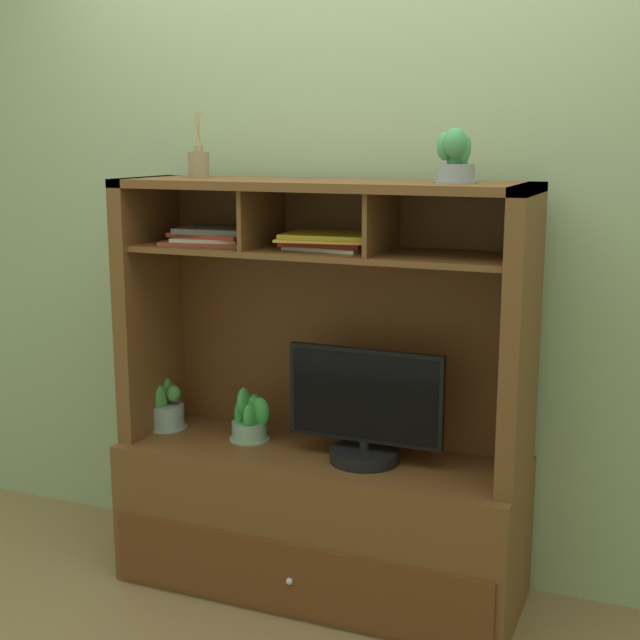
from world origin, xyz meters
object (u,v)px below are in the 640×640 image
(media_console, at_px, (321,473))
(magazine_stack_centre, at_px, (215,236))
(potted_orchid, at_px, (250,419))
(magazine_stack_left, at_px, (328,240))
(potted_fern, at_px, (166,410))
(tv_monitor, at_px, (365,414))
(potted_succulent, at_px, (456,159))
(diffuser_bottle, at_px, (199,164))

(media_console, xyz_separation_m, magazine_stack_centre, (-0.42, 0.01, 0.84))
(potted_orchid, bearing_deg, magazine_stack_centre, 177.46)
(potted_orchid, height_order, magazine_stack_left, magazine_stack_left)
(potted_fern, distance_m, magazine_stack_centre, 0.72)
(tv_monitor, distance_m, potted_succulent, 0.91)
(media_console, height_order, magazine_stack_centre, media_console)
(potted_orchid, distance_m, diffuser_bottle, 0.95)
(magazine_stack_centre, distance_m, potted_succulent, 0.94)
(potted_succulent, bearing_deg, magazine_stack_centre, 177.28)
(diffuser_bottle, bearing_deg, potted_fern, 176.48)
(diffuser_bottle, bearing_deg, tv_monitor, -3.34)
(potted_orchid, xyz_separation_m, magazine_stack_centre, (-0.13, 0.01, 0.67))
(tv_monitor, bearing_deg, magazine_stack_left, 163.80)
(magazine_stack_centre, distance_m, diffuser_bottle, 0.26)
(tv_monitor, bearing_deg, magazine_stack_centre, 174.88)
(potted_orchid, relative_size, magazine_stack_left, 0.59)
(tv_monitor, bearing_deg, potted_fern, 176.62)
(diffuser_bottle, bearing_deg, potted_orchid, 3.09)
(potted_succulent, bearing_deg, diffuser_bottle, 178.39)
(tv_monitor, relative_size, diffuser_bottle, 2.37)
(magazine_stack_left, height_order, diffuser_bottle, diffuser_bottle)
(media_console, bearing_deg, diffuser_bottle, -179.82)
(media_console, distance_m, potted_succulent, 1.22)
(media_console, height_order, potted_succulent, potted_succulent)
(media_console, distance_m, tv_monitor, 0.32)
(tv_monitor, height_order, diffuser_bottle, diffuser_bottle)
(magazine_stack_left, relative_size, diffuser_bottle, 1.50)
(media_console, distance_m, potted_orchid, 0.33)
(potted_orchid, relative_size, diffuser_bottle, 0.88)
(media_console, bearing_deg, potted_orchid, 178.31)
(tv_monitor, height_order, magazine_stack_left, magazine_stack_left)
(potted_fern, height_order, diffuser_bottle, diffuser_bottle)
(magazine_stack_left, distance_m, magazine_stack_centre, 0.44)
(tv_monitor, xyz_separation_m, potted_fern, (-0.83, 0.05, -0.10))
(media_console, xyz_separation_m, diffuser_bottle, (-0.47, -0.00, 1.10))
(media_console, bearing_deg, potted_succulent, -3.40)
(magazine_stack_left, relative_size, magazine_stack_centre, 0.94)
(magazine_stack_centre, bearing_deg, magazine_stack_left, -1.05)
(tv_monitor, bearing_deg, potted_succulent, 2.29)
(potted_orchid, distance_m, magazine_stack_left, 0.75)
(potted_orchid, height_order, magazine_stack_centre, magazine_stack_centre)
(tv_monitor, bearing_deg, media_console, 167.65)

